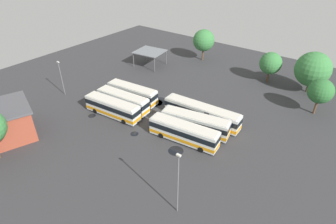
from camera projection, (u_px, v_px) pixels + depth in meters
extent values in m
plane|color=#333335|center=(157.00, 118.00, 53.18)|extent=(95.03, 95.03, 0.00)
cube|color=silver|center=(202.00, 113.00, 51.46)|extent=(14.90, 3.40, 2.97)
cube|color=beige|center=(202.00, 106.00, 50.63)|extent=(14.30, 3.16, 0.14)
cube|color=black|center=(202.00, 111.00, 51.20)|extent=(14.97, 3.44, 0.95)
cube|color=orange|center=(201.00, 117.00, 51.90)|extent=(14.97, 3.44, 0.59)
cube|color=black|center=(168.00, 100.00, 54.63)|extent=(0.18, 2.09, 1.09)
cube|color=#47474C|center=(209.00, 116.00, 50.69)|extent=(1.05, 2.65, 2.85)
cylinder|color=black|center=(177.00, 114.00, 53.47)|extent=(1.02, 0.36, 1.00)
cylinder|color=black|center=(183.00, 109.00, 55.12)|extent=(1.02, 0.36, 1.00)
cylinder|color=black|center=(221.00, 130.00, 49.17)|extent=(1.02, 0.36, 1.00)
cylinder|color=black|center=(226.00, 124.00, 50.82)|extent=(1.02, 0.36, 1.00)
cube|color=silver|center=(195.00, 123.00, 48.73)|extent=(12.37, 4.78, 2.97)
cube|color=beige|center=(196.00, 116.00, 47.90)|extent=(11.86, 4.49, 0.14)
cube|color=black|center=(195.00, 121.00, 48.48)|extent=(12.44, 4.83, 0.95)
cube|color=orange|center=(195.00, 127.00, 49.17)|extent=(12.44, 4.83, 0.59)
cube|color=black|center=(164.00, 112.00, 50.69)|extent=(0.45, 2.06, 1.09)
cylinder|color=black|center=(173.00, 127.00, 49.93)|extent=(1.04, 0.48, 1.00)
cylinder|color=black|center=(178.00, 120.00, 51.71)|extent=(1.04, 0.48, 1.00)
cylinder|color=black|center=(213.00, 138.00, 47.12)|extent=(1.04, 0.48, 1.00)
cylinder|color=black|center=(217.00, 131.00, 48.90)|extent=(1.04, 0.48, 1.00)
cube|color=silver|center=(184.00, 132.00, 46.40)|extent=(12.30, 3.97, 2.97)
cube|color=beige|center=(184.00, 125.00, 45.57)|extent=(11.79, 3.71, 0.14)
cube|color=black|center=(184.00, 130.00, 46.15)|extent=(12.36, 4.01, 0.95)
cube|color=orange|center=(184.00, 136.00, 46.85)|extent=(12.36, 4.01, 0.59)
cube|color=black|center=(153.00, 119.00, 48.67)|extent=(0.31, 2.08, 1.09)
cylinder|color=black|center=(161.00, 135.00, 47.83)|extent=(1.03, 0.42, 1.00)
cylinder|color=black|center=(168.00, 129.00, 49.54)|extent=(1.03, 0.42, 1.00)
cylinder|color=black|center=(201.00, 150.00, 44.64)|extent=(1.03, 0.42, 1.00)
cylinder|color=black|center=(207.00, 142.00, 46.35)|extent=(1.03, 0.42, 1.00)
cube|color=silver|center=(132.00, 93.00, 58.10)|extent=(11.40, 3.63, 2.97)
cube|color=beige|center=(132.00, 86.00, 57.27)|extent=(10.94, 3.38, 0.14)
cube|color=black|center=(132.00, 91.00, 57.85)|extent=(11.46, 3.67, 0.95)
cube|color=orange|center=(133.00, 97.00, 58.55)|extent=(11.46, 3.67, 0.59)
cube|color=black|center=(112.00, 84.00, 60.27)|extent=(0.26, 2.09, 1.09)
cylinder|color=black|center=(117.00, 97.00, 59.48)|extent=(1.02, 0.40, 1.00)
cylinder|color=black|center=(123.00, 92.00, 61.17)|extent=(1.02, 0.40, 1.00)
cylinder|color=black|center=(143.00, 105.00, 56.41)|extent=(1.02, 0.40, 1.00)
cylinder|color=black|center=(149.00, 100.00, 58.10)|extent=(1.02, 0.40, 1.00)
cube|color=silver|center=(123.00, 101.00, 55.39)|extent=(11.51, 3.47, 2.97)
cube|color=beige|center=(122.00, 94.00, 54.56)|extent=(11.05, 3.23, 0.14)
cube|color=black|center=(123.00, 99.00, 55.14)|extent=(11.57, 3.51, 0.95)
cube|color=orange|center=(123.00, 104.00, 55.84)|extent=(11.57, 3.51, 0.59)
cube|color=black|center=(102.00, 91.00, 57.66)|extent=(0.23, 2.09, 1.09)
cylinder|color=black|center=(107.00, 104.00, 56.84)|extent=(1.02, 0.38, 1.00)
cylinder|color=black|center=(114.00, 99.00, 58.51)|extent=(1.02, 0.38, 1.00)
cylinder|color=black|center=(134.00, 114.00, 53.65)|extent=(1.02, 0.38, 1.00)
cylinder|color=black|center=(141.00, 109.00, 55.32)|extent=(1.02, 0.38, 1.00)
cube|color=silver|center=(113.00, 108.00, 53.13)|extent=(11.81, 3.69, 2.97)
cube|color=beige|center=(112.00, 101.00, 52.29)|extent=(11.33, 3.44, 0.14)
cube|color=black|center=(112.00, 106.00, 52.87)|extent=(11.87, 3.74, 0.95)
cube|color=orange|center=(113.00, 111.00, 53.57)|extent=(11.87, 3.74, 0.59)
cube|color=black|center=(90.00, 97.00, 55.38)|extent=(0.27, 2.09, 1.09)
cylinder|color=black|center=(95.00, 111.00, 54.55)|extent=(1.02, 0.40, 1.00)
cylinder|color=black|center=(103.00, 106.00, 56.24)|extent=(1.02, 0.40, 1.00)
cylinder|color=black|center=(124.00, 122.00, 51.38)|extent=(1.02, 0.40, 1.00)
cylinder|color=black|center=(132.00, 116.00, 53.07)|extent=(1.02, 0.40, 1.00)
cube|color=slate|center=(150.00, 52.00, 73.13)|extent=(7.92, 7.42, 0.20)
cylinder|color=#59595B|center=(133.00, 60.00, 73.39)|extent=(0.20, 0.20, 3.81)
cylinder|color=#59595B|center=(146.00, 53.00, 77.77)|extent=(0.20, 0.20, 3.81)
cylinder|color=#59595B|center=(154.00, 65.00, 70.62)|extent=(0.20, 0.20, 3.81)
cylinder|color=#59595B|center=(166.00, 57.00, 75.01)|extent=(0.20, 0.20, 3.81)
cylinder|color=slate|center=(62.00, 79.00, 59.29)|extent=(0.16, 0.16, 7.46)
cube|color=silver|center=(58.00, 62.00, 57.20)|extent=(0.56, 0.28, 0.20)
cylinder|color=slate|center=(178.00, 186.00, 32.82)|extent=(0.16, 0.16, 9.10)
cube|color=silver|center=(179.00, 155.00, 30.30)|extent=(0.56, 0.28, 0.20)
cylinder|color=brown|center=(307.00, 87.00, 61.85)|extent=(0.44, 0.44, 2.22)
sphere|color=#387A3D|center=(313.00, 69.00, 59.55)|extent=(7.52, 7.52, 7.52)
cylinder|color=brown|center=(203.00, 55.00, 77.78)|extent=(0.44, 0.44, 3.12)
sphere|color=#387A3D|center=(204.00, 40.00, 75.62)|extent=(5.86, 5.86, 5.86)
cylinder|color=brown|center=(315.00, 107.00, 53.97)|extent=(0.44, 0.44, 2.93)
sphere|color=#2D6B33|center=(321.00, 91.00, 52.11)|extent=(4.74, 4.74, 4.74)
cylinder|color=brown|center=(268.00, 77.00, 66.28)|extent=(0.44, 0.44, 2.45)
sphere|color=#387A3D|center=(271.00, 63.00, 64.47)|extent=(5.12, 5.12, 5.12)
cylinder|color=black|center=(92.00, 116.00, 53.98)|extent=(1.50, 1.50, 0.01)
cylinder|color=black|center=(159.00, 101.00, 58.74)|extent=(3.58, 3.58, 0.01)
cylinder|color=black|center=(134.00, 134.00, 49.04)|extent=(1.45, 1.45, 0.01)
cylinder|color=black|center=(176.00, 151.00, 45.14)|extent=(2.53, 2.53, 0.01)
cylinder|color=black|center=(156.00, 103.00, 58.20)|extent=(2.95, 2.95, 0.01)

